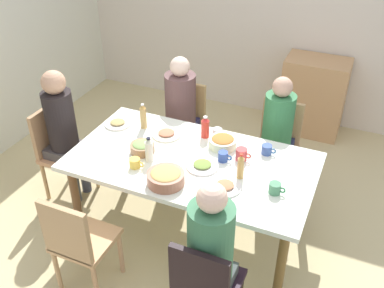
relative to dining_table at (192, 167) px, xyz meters
name	(u,v)px	position (x,y,z in m)	size (l,w,h in m)	color
ground_plane	(192,229)	(0.00, 0.00, -0.68)	(5.81, 5.81, 0.00)	#C8B785
wall_back	(276,9)	(0.00, 2.42, 0.62)	(5.08, 0.12, 2.60)	beige
dining_table	(192,167)	(0.00, 0.00, 0.00)	(1.95, 1.06, 0.76)	white
chair_0	(59,148)	(-1.35, 0.00, -0.17)	(0.40, 0.40, 0.90)	tan
person_0	(63,127)	(-1.26, 0.00, 0.08)	(0.30, 0.30, 1.30)	#373949
chair_1	(277,142)	(0.49, 0.91, -0.17)	(0.40, 0.40, 0.90)	tan
person_1	(277,129)	(0.49, 0.82, 0.03)	(0.30, 0.30, 1.21)	#303745
chair_2	(205,285)	(0.49, -0.91, -0.17)	(0.40, 0.40, 0.90)	black
person_2	(211,250)	(0.49, -0.82, 0.06)	(0.30, 0.30, 1.27)	#434744
chair_3	(78,240)	(-0.49, -0.91, -0.17)	(0.40, 0.40, 0.90)	tan
chair_4	(184,121)	(-0.49, 0.91, -0.17)	(0.40, 0.40, 0.90)	tan
person_4	(180,106)	(-0.49, 0.82, 0.05)	(0.30, 0.30, 1.24)	#322D45
plate_0	(202,165)	(0.11, -0.06, 0.09)	(0.25, 0.25, 0.04)	white
plate_1	(118,123)	(-0.83, 0.23, 0.09)	(0.23, 0.23, 0.04)	silver
plate_2	(225,186)	(0.36, -0.23, 0.09)	(0.24, 0.24, 0.04)	white
plate_3	(166,134)	(-0.35, 0.25, 0.09)	(0.25, 0.25, 0.04)	silver
bowl_0	(223,142)	(0.16, 0.27, 0.12)	(0.23, 0.23, 0.10)	beige
bowl_1	(166,177)	(-0.06, -0.35, 0.13)	(0.28, 0.28, 0.11)	#A1624C
bowl_2	(142,147)	(-0.42, -0.06, 0.12)	(0.20, 0.20, 0.09)	#9B6E4C
cup_0	(135,163)	(-0.36, -0.27, 0.11)	(0.12, 0.08, 0.08)	#ECC348
cup_1	(218,132)	(0.06, 0.41, 0.11)	(0.11, 0.08, 0.07)	white
cup_2	(275,188)	(0.71, -0.14, 0.12)	(0.12, 0.09, 0.08)	#48835D
cup_3	(223,157)	(0.23, 0.09, 0.12)	(0.11, 0.08, 0.08)	#344FA2
cup_4	(242,154)	(0.36, 0.16, 0.13)	(0.13, 0.09, 0.10)	#CE4343
cup_5	(267,150)	(0.52, 0.32, 0.12)	(0.12, 0.08, 0.08)	#3B5499
bottle_0	(143,117)	(-0.59, 0.28, 0.19)	(0.06, 0.06, 0.23)	tan
bottle_1	(241,167)	(0.42, -0.07, 0.18)	(0.05, 0.05, 0.21)	tan
bottle_2	(149,150)	(-0.31, -0.14, 0.17)	(0.06, 0.06, 0.21)	silver
bottle_3	(205,127)	(-0.03, 0.36, 0.17)	(0.07, 0.07, 0.20)	red
side_cabinet	(313,96)	(0.60, 2.12, -0.23)	(0.70, 0.44, 0.90)	tan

